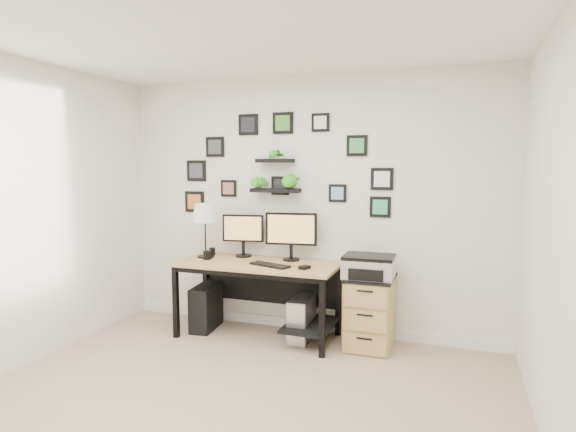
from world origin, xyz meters
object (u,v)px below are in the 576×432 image
at_px(monitor_left, 243,232).
at_px(table_lamp, 205,214).
at_px(mug, 207,255).
at_px(pc_tower_black, 206,307).
at_px(pc_tower_grey, 302,319).
at_px(file_cabinet, 370,312).
at_px(printer, 369,267).
at_px(monitor_right, 291,232).
at_px(desk, 262,274).

distance_m(monitor_left, table_lamp, 0.43).
xyz_separation_m(mug, pc_tower_black, (-0.06, 0.06, -0.57)).
height_order(pc_tower_grey, file_cabinet, file_cabinet).
bearing_deg(mug, printer, 3.12).
relative_size(monitor_left, mug, 4.91).
bearing_deg(monitor_left, monitor_right, -2.13).
height_order(pc_tower_black, pc_tower_grey, pc_tower_black).
bearing_deg(monitor_right, table_lamp, -171.34).
bearing_deg(pc_tower_black, mug, -52.80).
relative_size(monitor_left, pc_tower_grey, 1.02).
bearing_deg(file_cabinet, pc_tower_black, -177.91).
distance_m(monitor_left, monitor_right, 0.54).
bearing_deg(monitor_right, printer, -9.96).
relative_size(monitor_right, file_cabinet, 0.77).
bearing_deg(file_cabinet, monitor_left, 174.60).
relative_size(table_lamp, pc_tower_grey, 1.29).
bearing_deg(mug, desk, 6.35).
distance_m(pc_tower_grey, file_cabinet, 0.67).
relative_size(monitor_right, mug, 5.74).
bearing_deg(printer, monitor_left, 173.14).
xyz_separation_m(monitor_right, table_lamp, (-0.90, -0.14, 0.16)).
height_order(mug, pc_tower_black, mug).
distance_m(table_lamp, pc_tower_grey, 1.45).
distance_m(table_lamp, file_cabinet, 1.92).
xyz_separation_m(pc_tower_black, printer, (1.69, 0.03, 0.55)).
bearing_deg(monitor_left, desk, -32.68).
bearing_deg(pc_tower_black, monitor_left, 22.86).
xyz_separation_m(monitor_left, file_cabinet, (1.36, -0.13, -0.67)).
bearing_deg(table_lamp, monitor_right, 8.66).
height_order(monitor_right, pc_tower_black, monitor_right).
bearing_deg(pc_tower_grey, file_cabinet, 4.63).
distance_m(monitor_left, pc_tower_grey, 1.08).
distance_m(monitor_right, pc_tower_grey, 0.86).
relative_size(monitor_left, table_lamp, 0.79).
xyz_separation_m(mug, printer, (1.63, 0.09, -0.02)).
distance_m(table_lamp, mug, 0.42).
distance_m(desk, monitor_right, 0.51).
bearing_deg(desk, mug, -173.65).
bearing_deg(mug, pc_tower_grey, 4.01).
bearing_deg(table_lamp, monitor_left, 23.60).
bearing_deg(table_lamp, printer, -0.19).
bearing_deg(monitor_right, file_cabinet, -7.53).
bearing_deg(pc_tower_grey, desk, -179.29).
bearing_deg(pc_tower_black, file_cabinet, -4.08).
distance_m(desk, pc_tower_black, 0.75).
xyz_separation_m(table_lamp, printer, (1.70, -0.01, -0.43)).
xyz_separation_m(desk, file_cabinet, (1.07, 0.06, -0.29)).
xyz_separation_m(file_cabinet, printer, (-0.01, -0.03, 0.44)).
height_order(desk, monitor_right, monitor_right).
relative_size(pc_tower_black, pc_tower_grey, 1.05).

